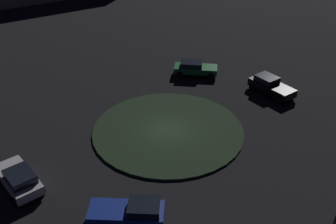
# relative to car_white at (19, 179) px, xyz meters

# --- Properties ---
(ground_plane) EXTENTS (117.50, 117.50, 0.00)m
(ground_plane) POSITION_rel_car_white_xyz_m (-11.48, -2.96, -0.77)
(ground_plane) COLOR black
(roundabout_island) EXTENTS (12.21, 12.21, 0.16)m
(roundabout_island) POSITION_rel_car_white_xyz_m (-11.48, -2.96, -0.69)
(roundabout_island) COLOR #263823
(roundabout_island) RESTS_ON ground_plane
(car_white) EXTENTS (3.16, 4.59, 1.49)m
(car_white) POSITION_rel_car_white_xyz_m (0.00, 0.00, 0.00)
(car_white) COLOR white
(car_white) RESTS_ON ground_plane
(car_green) EXTENTS (4.71, 3.54, 1.46)m
(car_green) POSITION_rel_car_white_xyz_m (-17.62, -11.78, 0.00)
(car_green) COLOR #1E7238
(car_green) RESTS_ON ground_plane
(car_black) EXTENTS (3.01, 4.80, 1.57)m
(car_black) POSITION_rel_car_white_xyz_m (-22.78, -5.65, 0.02)
(car_black) COLOR black
(car_black) RESTS_ON ground_plane
(car_blue) EXTENTS (4.80, 3.35, 1.52)m
(car_blue) POSITION_rel_car_white_xyz_m (-6.05, 5.39, 0.00)
(car_blue) COLOR #1E38A5
(car_blue) RESTS_ON ground_plane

